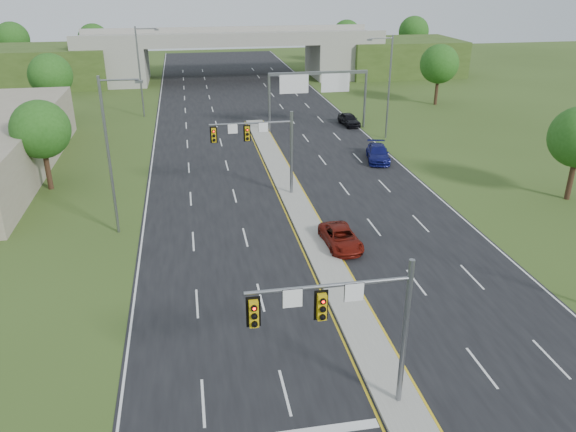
{
  "coord_description": "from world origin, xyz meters",
  "views": [
    {
      "loc": [
        -8.08,
        -17.81,
        17.16
      ],
      "look_at": [
        -2.3,
        13.92,
        3.0
      ],
      "focal_mm": 35.0,
      "sensor_mm": 36.0,
      "label": 1
    }
  ],
  "objects_px": {
    "signal_mast_far": "(264,141)",
    "car_far_a": "(341,238)",
    "car_far_b": "(378,153)",
    "car_far_c": "(349,119)",
    "overpass": "(232,58)",
    "signal_mast_near": "(353,317)",
    "sign_gantry": "(317,84)"
  },
  "relations": [
    {
      "from": "signal_mast_far",
      "to": "car_far_a",
      "type": "relative_size",
      "value": 1.51
    },
    {
      "from": "car_far_b",
      "to": "car_far_c",
      "type": "xyz_separation_m",
      "value": [
        1.01,
        13.69,
        -0.01
      ]
    },
    {
      "from": "car_far_b",
      "to": "car_far_c",
      "type": "bearing_deg",
      "value": 98.97
    },
    {
      "from": "signal_mast_far",
      "to": "car_far_b",
      "type": "bearing_deg",
      "value": 31.29
    },
    {
      "from": "car_far_b",
      "to": "signal_mast_far",
      "type": "bearing_deg",
      "value": -135.53
    },
    {
      "from": "car_far_a",
      "to": "car_far_c",
      "type": "height_order",
      "value": "car_far_c"
    },
    {
      "from": "car_far_b",
      "to": "car_far_c",
      "type": "relative_size",
      "value": 1.2
    },
    {
      "from": "overpass",
      "to": "car_far_c",
      "type": "xyz_separation_m",
      "value": [
        11.0,
        -33.93,
        -2.81
      ]
    },
    {
      "from": "overpass",
      "to": "signal_mast_near",
      "type": "bearing_deg",
      "value": -91.62
    },
    {
      "from": "car_far_b",
      "to": "car_far_c",
      "type": "height_order",
      "value": "car_far_b"
    },
    {
      "from": "signal_mast_near",
      "to": "car_far_a",
      "type": "xyz_separation_m",
      "value": [
        3.76,
        15.02,
        -4.06
      ]
    },
    {
      "from": "signal_mast_far",
      "to": "sign_gantry",
      "type": "relative_size",
      "value": 0.6
    },
    {
      "from": "signal_mast_near",
      "to": "car_far_c",
      "type": "xyz_separation_m",
      "value": [
        13.26,
        46.14,
        -3.99
      ]
    },
    {
      "from": "car_far_c",
      "to": "signal_mast_far",
      "type": "bearing_deg",
      "value": -127.69
    },
    {
      "from": "signal_mast_near",
      "to": "car_far_b",
      "type": "relative_size",
      "value": 1.38
    },
    {
      "from": "signal_mast_near",
      "to": "sign_gantry",
      "type": "distance_m",
      "value": 45.88
    },
    {
      "from": "car_far_a",
      "to": "car_far_c",
      "type": "xyz_separation_m",
      "value": [
        9.5,
        31.12,
        0.08
      ]
    },
    {
      "from": "sign_gantry",
      "to": "car_far_a",
      "type": "height_order",
      "value": "sign_gantry"
    },
    {
      "from": "signal_mast_near",
      "to": "sign_gantry",
      "type": "bearing_deg",
      "value": 78.75
    },
    {
      "from": "sign_gantry",
      "to": "car_far_b",
      "type": "xyz_separation_m",
      "value": [
        3.31,
        -12.55,
        -4.48
      ]
    },
    {
      "from": "sign_gantry",
      "to": "car_far_a",
      "type": "distance_m",
      "value": 30.76
    },
    {
      "from": "sign_gantry",
      "to": "car_far_b",
      "type": "bearing_deg",
      "value": -75.22
    },
    {
      "from": "signal_mast_near",
      "to": "car_far_b",
      "type": "height_order",
      "value": "signal_mast_near"
    },
    {
      "from": "overpass",
      "to": "car_far_a",
      "type": "xyz_separation_m",
      "value": [
        1.5,
        -65.05,
        -2.89
      ]
    },
    {
      "from": "signal_mast_far",
      "to": "car_far_c",
      "type": "bearing_deg",
      "value": 57.9
    },
    {
      "from": "signal_mast_far",
      "to": "car_far_b",
      "type": "relative_size",
      "value": 1.38
    },
    {
      "from": "car_far_a",
      "to": "car_far_b",
      "type": "height_order",
      "value": "car_far_b"
    },
    {
      "from": "signal_mast_near",
      "to": "car_far_a",
      "type": "distance_m",
      "value": 16.01
    },
    {
      "from": "overpass",
      "to": "sign_gantry",
      "type": "bearing_deg",
      "value": -79.21
    },
    {
      "from": "sign_gantry",
      "to": "car_far_b",
      "type": "distance_m",
      "value": 13.73
    },
    {
      "from": "signal_mast_far",
      "to": "car_far_c",
      "type": "xyz_separation_m",
      "value": [
        13.26,
        21.14,
        -3.99
      ]
    },
    {
      "from": "sign_gantry",
      "to": "car_far_b",
      "type": "height_order",
      "value": "sign_gantry"
    }
  ]
}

